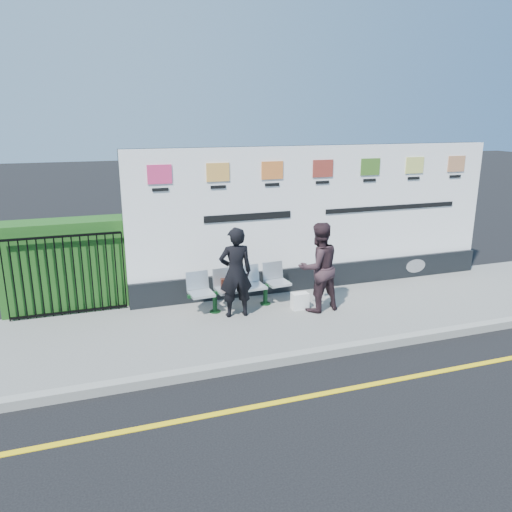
% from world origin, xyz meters
% --- Properties ---
extents(ground, '(80.00, 80.00, 0.00)m').
position_xyz_m(ground, '(0.00, 0.00, 0.00)').
color(ground, black).
extents(pavement, '(14.00, 3.00, 0.12)m').
position_xyz_m(pavement, '(0.00, 2.50, 0.06)').
color(pavement, slate).
rests_on(pavement, ground).
extents(kerb, '(14.00, 0.18, 0.14)m').
position_xyz_m(kerb, '(0.00, 1.00, 0.07)').
color(kerb, gray).
rests_on(kerb, ground).
extents(yellow_line, '(14.00, 0.10, 0.01)m').
position_xyz_m(yellow_line, '(0.00, 0.00, 0.00)').
color(yellow_line, yellow).
rests_on(yellow_line, ground).
extents(billboard, '(8.00, 0.30, 3.00)m').
position_xyz_m(billboard, '(0.50, 3.85, 1.42)').
color(billboard, black).
rests_on(billboard, pavement).
extents(hedge, '(2.35, 0.70, 1.70)m').
position_xyz_m(hedge, '(-4.58, 4.30, 0.97)').
color(hedge, '#1E4F17').
rests_on(hedge, pavement).
extents(railing, '(2.05, 0.06, 1.54)m').
position_xyz_m(railing, '(-4.58, 3.85, 0.89)').
color(railing, black).
rests_on(railing, pavement).
extents(bench, '(2.04, 0.69, 0.43)m').
position_xyz_m(bench, '(-1.46, 3.15, 0.33)').
color(bench, silver).
rests_on(bench, pavement).
extents(woman_left, '(0.63, 0.43, 1.68)m').
position_xyz_m(woman_left, '(-1.65, 2.81, 0.96)').
color(woman_left, black).
rests_on(woman_left, pavement).
extents(woman_right, '(0.91, 0.75, 1.70)m').
position_xyz_m(woman_right, '(-0.10, 2.59, 0.97)').
color(woman_right, '#301F24').
rests_on(woman_right, pavement).
extents(handbag_brown, '(0.26, 0.13, 0.20)m').
position_xyz_m(handbag_brown, '(-1.72, 3.13, 0.65)').
color(handbag_brown, '#33150E').
rests_on(handbag_brown, bench).
extents(carrier_bag_white, '(0.32, 0.19, 0.32)m').
position_xyz_m(carrier_bag_white, '(-0.40, 2.74, 0.28)').
color(carrier_bag_white, white).
rests_on(carrier_bag_white, pavement).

